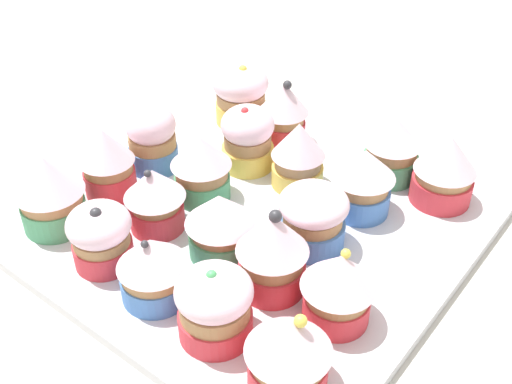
{
  "coord_description": "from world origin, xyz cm",
  "views": [
    {
      "loc": [
        30.19,
        -38.42,
        40.25
      ],
      "look_at": [
        0.0,
        0.0,
        4.2
      ],
      "focal_mm": 44.04,
      "sensor_mm": 36.0,
      "label": 1
    }
  ],
  "objects_px": {
    "cupcake_1": "(101,235)",
    "cupcake_10": "(151,138)",
    "cupcake_19": "(445,169)",
    "cupcake_12": "(311,218)",
    "cupcake_9": "(338,286)",
    "cupcake_11": "(201,166)",
    "cupcake_14": "(301,155)",
    "cupcake_15": "(363,180)",
    "cupcake_8": "(272,251)",
    "cupcake_16": "(241,93)",
    "baking_tray": "(256,221)",
    "cupcake_6": "(155,197)",
    "cupcake_2": "(155,269)",
    "cupcake_13": "(248,137)",
    "cupcake_0": "(49,191)",
    "cupcake_5": "(107,161)",
    "cupcake_17": "(283,111)",
    "cupcake_4": "(288,352)",
    "cupcake_7": "(220,224)",
    "cupcake_18": "(392,148)",
    "cupcake_3": "(215,304)"
  },
  "relations": [
    {
      "from": "cupcake_0",
      "to": "cupcake_13",
      "type": "height_order",
      "value": "cupcake_0"
    },
    {
      "from": "cupcake_5",
      "to": "cupcake_17",
      "type": "relative_size",
      "value": 0.94
    },
    {
      "from": "cupcake_5",
      "to": "cupcake_7",
      "type": "distance_m",
      "value": 0.15
    },
    {
      "from": "baking_tray",
      "to": "cupcake_0",
      "type": "distance_m",
      "value": 0.2
    },
    {
      "from": "cupcake_3",
      "to": "cupcake_4",
      "type": "bearing_deg",
      "value": -2.68
    },
    {
      "from": "cupcake_10",
      "to": "cupcake_13",
      "type": "height_order",
      "value": "same"
    },
    {
      "from": "cupcake_5",
      "to": "cupcake_12",
      "type": "relative_size",
      "value": 1.17
    },
    {
      "from": "cupcake_5",
      "to": "cupcake_10",
      "type": "distance_m",
      "value": 0.06
    },
    {
      "from": "cupcake_1",
      "to": "cupcake_8",
      "type": "xyz_separation_m",
      "value": [
        0.14,
        0.07,
        0.01
      ]
    },
    {
      "from": "cupcake_1",
      "to": "cupcake_16",
      "type": "distance_m",
      "value": 0.28
    },
    {
      "from": "cupcake_5",
      "to": "cupcake_3",
      "type": "bearing_deg",
      "value": -19.93
    },
    {
      "from": "cupcake_9",
      "to": "cupcake_11",
      "type": "relative_size",
      "value": 0.98
    },
    {
      "from": "cupcake_6",
      "to": "cupcake_14",
      "type": "relative_size",
      "value": 0.93
    },
    {
      "from": "cupcake_10",
      "to": "cupcake_1",
      "type": "bearing_deg",
      "value": -60.83
    },
    {
      "from": "cupcake_4",
      "to": "cupcake_10",
      "type": "bearing_deg",
      "value": 153.66
    },
    {
      "from": "cupcake_14",
      "to": "cupcake_15",
      "type": "height_order",
      "value": "cupcake_14"
    },
    {
      "from": "cupcake_7",
      "to": "cupcake_8",
      "type": "distance_m",
      "value": 0.06
    },
    {
      "from": "cupcake_1",
      "to": "cupcake_10",
      "type": "bearing_deg",
      "value": 119.17
    },
    {
      "from": "cupcake_14",
      "to": "cupcake_17",
      "type": "distance_m",
      "value": 0.09
    },
    {
      "from": "cupcake_8",
      "to": "cupcake_19",
      "type": "bearing_deg",
      "value": 73.94
    },
    {
      "from": "cupcake_5",
      "to": "cupcake_12",
      "type": "height_order",
      "value": "cupcake_5"
    },
    {
      "from": "baking_tray",
      "to": "cupcake_8",
      "type": "relative_size",
      "value": 4.73
    },
    {
      "from": "cupcake_2",
      "to": "cupcake_13",
      "type": "bearing_deg",
      "value": 107.91
    },
    {
      "from": "cupcake_2",
      "to": "cupcake_9",
      "type": "bearing_deg",
      "value": 28.83
    },
    {
      "from": "cupcake_7",
      "to": "cupcake_11",
      "type": "xyz_separation_m",
      "value": [
        -0.07,
        0.05,
        0.0
      ]
    },
    {
      "from": "cupcake_18",
      "to": "cupcake_16",
      "type": "bearing_deg",
      "value": -177.94
    },
    {
      "from": "cupcake_3",
      "to": "cupcake_17",
      "type": "height_order",
      "value": "cupcake_17"
    },
    {
      "from": "cupcake_10",
      "to": "cupcake_16",
      "type": "relative_size",
      "value": 0.98
    },
    {
      "from": "cupcake_6",
      "to": "cupcake_19",
      "type": "bearing_deg",
      "value": 46.89
    },
    {
      "from": "cupcake_4",
      "to": "cupcake_10",
      "type": "xyz_separation_m",
      "value": [
        -0.28,
        0.14,
        0.0
      ]
    },
    {
      "from": "cupcake_2",
      "to": "cupcake_3",
      "type": "bearing_deg",
      "value": -0.18
    },
    {
      "from": "cupcake_0",
      "to": "cupcake_8",
      "type": "distance_m",
      "value": 0.22
    },
    {
      "from": "baking_tray",
      "to": "cupcake_8",
      "type": "bearing_deg",
      "value": -43.98
    },
    {
      "from": "cupcake_1",
      "to": "cupcake_4",
      "type": "height_order",
      "value": "cupcake_4"
    },
    {
      "from": "cupcake_6",
      "to": "cupcake_11",
      "type": "distance_m",
      "value": 0.06
    },
    {
      "from": "baking_tray",
      "to": "cupcake_16",
      "type": "bearing_deg",
      "value": 133.75
    },
    {
      "from": "cupcake_1",
      "to": "cupcake_4",
      "type": "distance_m",
      "value": 0.21
    },
    {
      "from": "cupcake_10",
      "to": "cupcake_15",
      "type": "xyz_separation_m",
      "value": [
        0.22,
        0.07,
        -0.0
      ]
    },
    {
      "from": "cupcake_19",
      "to": "cupcake_12",
      "type": "bearing_deg",
      "value": -114.7
    },
    {
      "from": "cupcake_2",
      "to": "cupcake_15",
      "type": "bearing_deg",
      "value": 70.7
    },
    {
      "from": "cupcake_4",
      "to": "cupcake_17",
      "type": "distance_m",
      "value": 0.34
    },
    {
      "from": "baking_tray",
      "to": "cupcake_2",
      "type": "xyz_separation_m",
      "value": [
        0.0,
        -0.14,
        0.04
      ]
    },
    {
      "from": "cupcake_17",
      "to": "cupcake_12",
      "type": "bearing_deg",
      "value": -45.83
    },
    {
      "from": "cupcake_12",
      "to": "cupcake_18",
      "type": "xyz_separation_m",
      "value": [
        0.0,
        0.15,
        0.0
      ]
    },
    {
      "from": "cupcake_6",
      "to": "baking_tray",
      "type": "bearing_deg",
      "value": 47.44
    },
    {
      "from": "cupcake_9",
      "to": "cupcake_6",
      "type": "bearing_deg",
      "value": -178.29
    },
    {
      "from": "cupcake_3",
      "to": "cupcake_8",
      "type": "height_order",
      "value": "cupcake_8"
    },
    {
      "from": "cupcake_4",
      "to": "cupcake_6",
      "type": "distance_m",
      "value": 0.22
    },
    {
      "from": "cupcake_16",
      "to": "baking_tray",
      "type": "bearing_deg",
      "value": -46.25
    },
    {
      "from": "cupcake_12",
      "to": "cupcake_3",
      "type": "bearing_deg",
      "value": -89.38
    }
  ]
}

